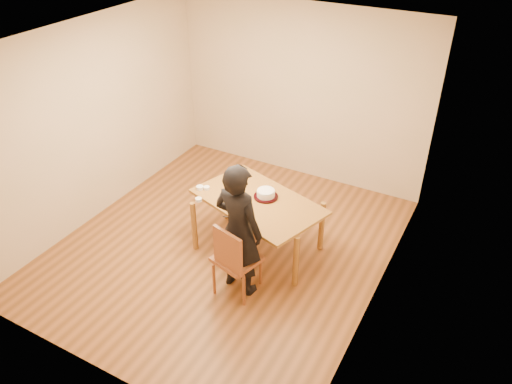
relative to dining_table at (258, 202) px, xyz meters
The scene contains 16 objects.
room_shell 0.76m from the dining_table, 156.67° to the left, with size 4.00×4.50×2.70m.
dining_table is the anchor object (origin of this frame).
dining_chair 0.84m from the dining_table, 79.05° to the right, with size 0.46×0.46×0.04m, color brown.
cake_plate 0.12m from the dining_table, 63.16° to the left, with size 0.30×0.30×0.02m, color #B20B22.
cake 0.14m from the dining_table, 63.16° to the left, with size 0.23×0.23×0.07m, color white.
frosting_dome 0.18m from the dining_table, 63.16° to the left, with size 0.22×0.22×0.03m, color white.
frosting_tub 0.41m from the dining_table, 115.43° to the right, with size 0.10×0.10×0.08m, color white.
frosting_lid 0.40m from the dining_table, 129.14° to the right, with size 0.09×0.09×0.01m, color #1A24A9.
frosting_dollop 0.40m from the dining_table, 129.14° to the right, with size 0.04×0.04×0.02m, color white.
ramekin_green 0.73m from the dining_table, 150.48° to the right, with size 0.08×0.08×0.04m, color white.
ramekin_yellow 0.71m from the dining_table, behind, with size 0.08×0.08×0.04m, color white.
ramekin_multi 0.79m from the dining_table, behind, with size 0.09×0.09×0.04m, color white.
candy_box_pink 0.56m from the dining_table, 154.71° to the left, with size 0.14×0.07×0.02m, color #D1319F.
candy_box_green 0.56m from the dining_table, 154.56° to the left, with size 0.13×0.07×0.02m, color green.
spatula 0.50m from the dining_table, 104.38° to the right, with size 0.15×0.01×0.01m, color black.
person 0.75m from the dining_table, 78.39° to the right, with size 0.60×0.40×1.65m, color black.
Camera 1 is at (2.84, -4.35, 4.14)m, focal length 35.00 mm.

